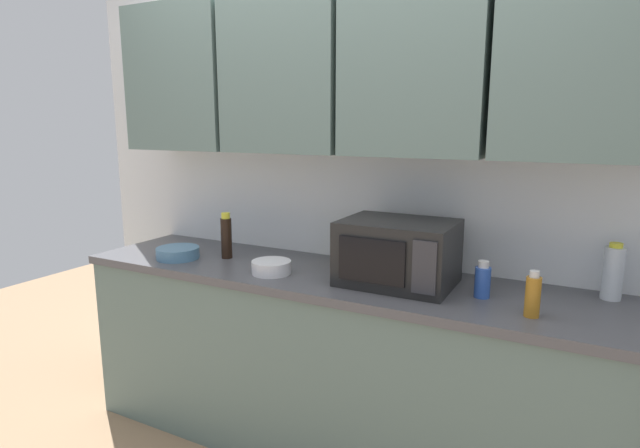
% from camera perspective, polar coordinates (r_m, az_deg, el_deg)
% --- Properties ---
extents(wall_back_with_cabinets, '(3.47, 0.38, 2.60)m').
position_cam_1_polar(wall_back_with_cabinets, '(2.52, 4.05, 10.78)').
color(wall_back_with_cabinets, white).
rests_on(wall_back_with_cabinets, ground_plane).
extents(counter_run, '(2.60, 0.63, 0.90)m').
position_cam_1_polar(counter_run, '(2.58, 1.52, -15.17)').
color(counter_run, slate).
rests_on(counter_run, ground_plane).
extents(microwave, '(0.48, 0.37, 0.28)m').
position_cam_1_polar(microwave, '(2.26, 8.60, -3.14)').
color(microwave, black).
rests_on(microwave, counter_run).
extents(bottle_soy_dark, '(0.06, 0.06, 0.24)m').
position_cam_1_polar(bottle_soy_dark, '(2.71, -10.35, -1.38)').
color(bottle_soy_dark, black).
rests_on(bottle_soy_dark, counter_run).
extents(bottle_amber_vinegar, '(0.05, 0.05, 0.17)m').
position_cam_1_polar(bottle_amber_vinegar, '(2.03, 22.53, -7.35)').
color(bottle_amber_vinegar, '#AD701E').
rests_on(bottle_amber_vinegar, counter_run).
extents(bottle_clear_tall, '(0.08, 0.08, 0.23)m').
position_cam_1_polar(bottle_clear_tall, '(2.35, 29.74, -4.69)').
color(bottle_clear_tall, silver).
rests_on(bottle_clear_tall, counter_run).
extents(bottle_blue_cleaner, '(0.06, 0.06, 0.15)m').
position_cam_1_polar(bottle_blue_cleaner, '(2.18, 17.58, -6.02)').
color(bottle_blue_cleaner, '#2D56B7').
rests_on(bottle_blue_cleaner, counter_run).
extents(bottle_yellow_mustard, '(0.07, 0.07, 0.19)m').
position_cam_1_polar(bottle_yellow_mustard, '(2.57, 2.35, -2.50)').
color(bottle_yellow_mustard, gold).
rests_on(bottle_yellow_mustard, counter_run).
extents(bowl_ceramic_small, '(0.22, 0.22, 0.06)m').
position_cam_1_polar(bowl_ceramic_small, '(2.78, -15.49, -3.11)').
color(bowl_ceramic_small, teal).
rests_on(bowl_ceramic_small, counter_run).
extents(bowl_mixing_large, '(0.19, 0.19, 0.06)m').
position_cam_1_polar(bowl_mixing_large, '(2.42, -5.41, -4.78)').
color(bowl_mixing_large, silver).
rests_on(bowl_mixing_large, counter_run).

